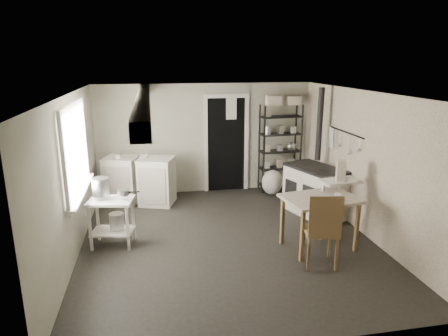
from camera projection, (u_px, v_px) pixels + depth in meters
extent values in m
plane|color=black|center=(227.00, 239.00, 6.35)|extent=(5.00, 5.00, 0.00)
plane|color=white|center=(228.00, 93.00, 5.75)|extent=(5.00, 5.00, 0.00)
cube|color=#A9A690|center=(205.00, 139.00, 8.42)|extent=(4.50, 0.02, 2.30)
cube|color=#A9A690|center=(279.00, 241.00, 3.68)|extent=(4.50, 0.02, 2.30)
cube|color=#A9A690|center=(72.00, 178.00, 5.65)|extent=(0.02, 5.00, 2.30)
cube|color=#A9A690|center=(364.00, 163.00, 6.44)|extent=(0.02, 5.00, 2.30)
cylinder|color=silver|center=(101.00, 187.00, 5.93)|extent=(0.33, 0.33, 0.27)
cylinder|color=silver|center=(123.00, 193.00, 5.95)|extent=(0.21, 0.21, 0.09)
cylinder|color=silver|center=(117.00, 221.00, 6.10)|extent=(0.22, 0.22, 0.24)
imported|color=silver|center=(143.00, 156.00, 7.76)|extent=(0.27, 0.27, 0.07)
imported|color=silver|center=(117.00, 157.00, 7.62)|extent=(0.13, 0.13, 0.10)
imported|color=silver|center=(266.00, 128.00, 8.46)|extent=(0.09, 0.09, 0.18)
cube|color=beige|center=(274.00, 98.00, 8.21)|extent=(0.31, 0.27, 0.20)
cube|color=beige|center=(293.00, 98.00, 8.30)|extent=(0.31, 0.29, 0.18)
cube|color=beige|center=(340.00, 177.00, 6.19)|extent=(0.20, 0.25, 0.32)
imported|color=silver|center=(337.00, 200.00, 5.77)|extent=(0.13, 0.13, 0.09)
ellipsoid|color=silver|center=(272.00, 183.00, 8.41)|extent=(0.53, 0.49, 0.53)
cylinder|color=silver|center=(322.00, 233.00, 6.42)|extent=(0.16, 0.16, 0.15)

